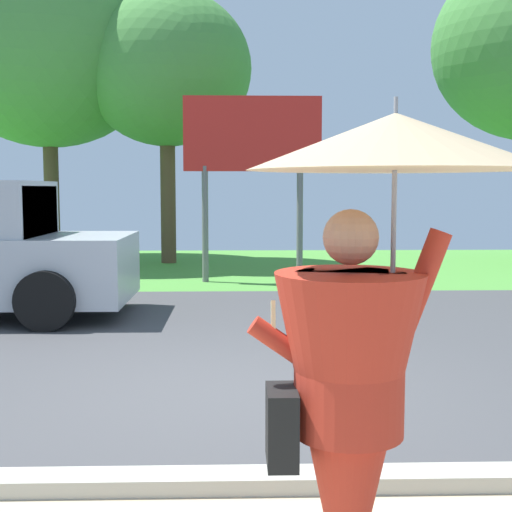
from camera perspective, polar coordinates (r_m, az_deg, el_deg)
The scene contains 5 objects.
ground_plane at distance 9.13m, azimuth -1.92°, elevation -6.01°, with size 40.00×22.00×0.20m.
monk_pedestrian at distance 2.82m, azimuth 8.62°, elevation -7.06°, with size 1.16×1.16×2.13m.
roadside_billboard at distance 13.29m, azimuth -0.29°, elevation 8.86°, with size 2.60×0.12×3.50m.
tree_left_far at distance 17.04m, azimuth -7.31°, elevation 14.88°, with size 3.98×3.98×6.39m.
tree_right_far at distance 18.23m, azimuth -16.65°, elevation 16.38°, with size 5.54×5.54×7.80m.
Camera 1 is at (0.05, -6.00, 1.78)m, focal length 49.03 mm.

